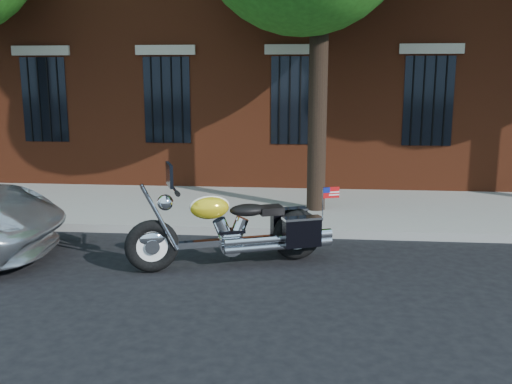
# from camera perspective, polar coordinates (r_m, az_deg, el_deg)

# --- Properties ---
(ground) EXTENTS (120.00, 120.00, 0.00)m
(ground) POSITION_cam_1_polar(r_m,az_deg,el_deg) (8.67, 2.73, -6.91)
(ground) COLOR black
(ground) RESTS_ON ground
(curb) EXTENTS (40.00, 0.16, 0.15)m
(curb) POSITION_cam_1_polar(r_m,az_deg,el_deg) (9.97, 3.13, -4.03)
(curb) COLOR gray
(curb) RESTS_ON ground
(sidewalk) EXTENTS (40.00, 3.60, 0.15)m
(sidewalk) POSITION_cam_1_polar(r_m,az_deg,el_deg) (11.79, 3.52, -1.62)
(sidewalk) COLOR gray
(sidewalk) RESTS_ON ground
(motorcycle) EXTENTS (3.02, 1.54, 1.55)m
(motorcycle) POSITION_cam_1_polar(r_m,az_deg,el_deg) (8.34, -1.87, -3.89)
(motorcycle) COLOR black
(motorcycle) RESTS_ON ground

